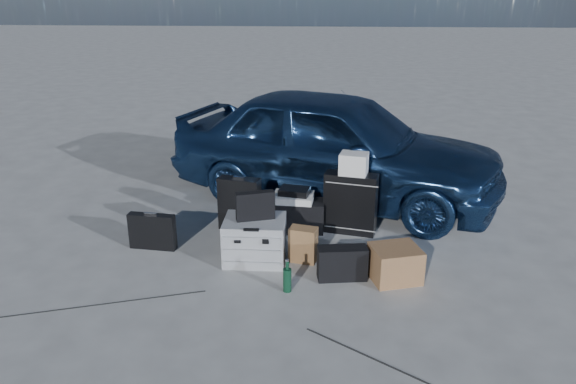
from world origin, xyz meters
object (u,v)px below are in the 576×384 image
(duffel_bag, at_px, (292,216))
(car, at_px, (335,146))
(suitcase_right, at_px, (350,203))
(suitcase_left, at_px, (240,204))
(cardboard_box, at_px, (395,264))
(pelican_case, at_px, (255,240))
(briefcase, at_px, (152,231))
(green_bottle, at_px, (287,276))

(duffel_bag, bearing_deg, car, 63.35)
(car, relative_size, suitcase_right, 6.02)
(car, height_order, duffel_bag, car)
(suitcase_left, xyz_separation_m, duffel_bag, (0.57, -0.00, -0.12))
(car, relative_size, cardboard_box, 9.51)
(suitcase_left, bearing_deg, pelican_case, -58.38)
(car, bearing_deg, briefcase, 150.00)
(pelican_case, bearing_deg, car, 65.07)
(briefcase, height_order, suitcase_left, suitcase_left)
(briefcase, height_order, green_bottle, briefcase)
(suitcase_right, bearing_deg, duffel_bag, -167.30)
(pelican_case, relative_size, suitcase_left, 0.99)
(pelican_case, bearing_deg, suitcase_left, 109.10)
(car, distance_m, suitcase_left, 1.49)
(pelican_case, relative_size, green_bottle, 1.96)
(car, xyz_separation_m, pelican_case, (-0.78, -1.70, -0.46))
(suitcase_left, xyz_separation_m, green_bottle, (0.59, -1.28, -0.14))
(pelican_case, xyz_separation_m, green_bottle, (0.35, -0.58, -0.06))
(briefcase, relative_size, duffel_bag, 0.70)
(pelican_case, bearing_deg, green_bottle, -59.06)
(duffel_bag, bearing_deg, pelican_case, -116.21)
(pelican_case, height_order, duffel_bag, pelican_case)
(pelican_case, xyz_separation_m, briefcase, (-1.05, 0.18, -0.03))
(suitcase_left, bearing_deg, green_bottle, -52.75)
(suitcase_left, height_order, green_bottle, suitcase_left)
(suitcase_right, bearing_deg, briefcase, -152.16)
(car, distance_m, briefcase, 2.44)
(green_bottle, bearing_deg, duffel_bag, 91.29)
(briefcase, bearing_deg, duffel_bag, 27.20)
(suitcase_right, bearing_deg, pelican_case, -130.12)
(briefcase, relative_size, green_bottle, 1.60)
(car, relative_size, duffel_bag, 5.93)
(suitcase_right, xyz_separation_m, duffel_bag, (-0.62, 0.01, -0.16))
(car, height_order, cardboard_box, car)
(pelican_case, xyz_separation_m, cardboard_box, (1.30, -0.31, -0.05))
(suitcase_left, height_order, suitcase_right, suitcase_right)
(pelican_case, bearing_deg, cardboard_box, -13.38)
(car, bearing_deg, cardboard_box, -145.19)
(car, bearing_deg, suitcase_right, -151.00)
(car, height_order, green_bottle, car)
(briefcase, height_order, cardboard_box, briefcase)
(suitcase_left, relative_size, green_bottle, 1.98)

